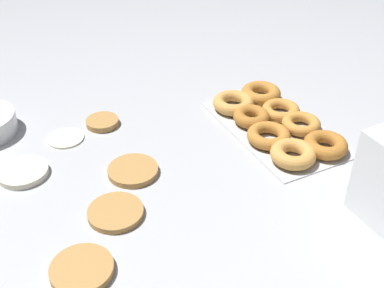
% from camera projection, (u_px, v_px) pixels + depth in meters
% --- Properties ---
extents(ground_plane, '(3.00, 3.00, 0.00)m').
position_uv_depth(ground_plane, '(148.00, 177.00, 1.04)').
color(ground_plane, '#B2B5BA').
extents(pancake_0, '(0.11, 0.11, 0.01)m').
position_uv_depth(pancake_0, '(82.00, 270.00, 0.82)').
color(pancake_0, '#B27F42').
rests_on(pancake_0, ground_plane).
extents(pancake_1, '(0.11, 0.11, 0.01)m').
position_uv_depth(pancake_1, '(116.00, 212.00, 0.94)').
color(pancake_1, '#B27F42').
rests_on(pancake_1, ground_plane).
extents(pancake_2, '(0.09, 0.09, 0.01)m').
position_uv_depth(pancake_2, '(65.00, 137.00, 1.16)').
color(pancake_2, silver).
rests_on(pancake_2, ground_plane).
extents(pancake_3, '(0.11, 0.11, 0.01)m').
position_uv_depth(pancake_3, '(133.00, 171.00, 1.05)').
color(pancake_3, '#B27F42').
rests_on(pancake_3, ground_plane).
extents(pancake_4, '(0.11, 0.11, 0.01)m').
position_uv_depth(pancake_4, '(23.00, 172.00, 1.04)').
color(pancake_4, silver).
rests_on(pancake_4, ground_plane).
extents(pancake_5, '(0.08, 0.08, 0.02)m').
position_uv_depth(pancake_5, '(102.00, 122.00, 1.21)').
color(pancake_5, '#B27F42').
rests_on(pancake_5, ground_plane).
extents(donut_tray, '(0.38, 0.21, 0.04)m').
position_uv_depth(donut_tray, '(275.00, 122.00, 1.19)').
color(donut_tray, silver).
rests_on(donut_tray, ground_plane).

